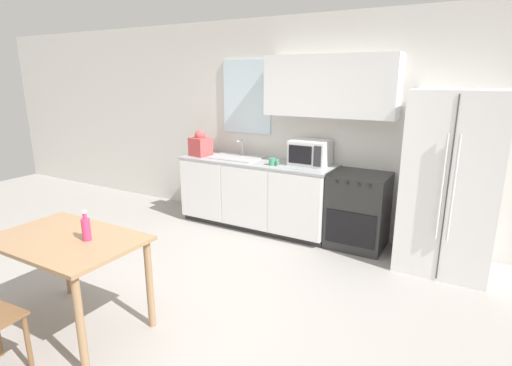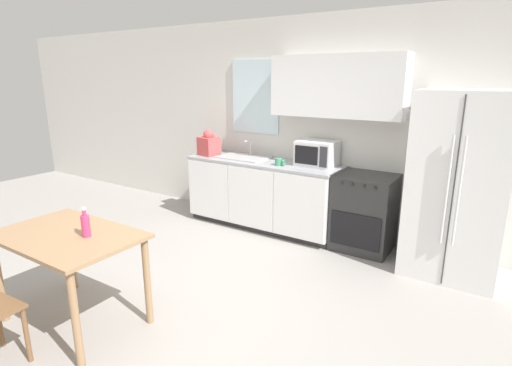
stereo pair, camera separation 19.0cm
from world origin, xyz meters
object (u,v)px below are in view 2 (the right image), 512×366
at_px(dining_table, 69,248).
at_px(drink_bottle, 86,225).
at_px(refrigerator, 458,185).
at_px(microwave, 317,153).
at_px(oven_range, 364,212).
at_px(coffee_mug, 279,162).

distance_m(dining_table, drink_bottle, 0.28).
relative_size(refrigerator, microwave, 4.03).
bearing_deg(microwave, refrigerator, -5.87).
bearing_deg(refrigerator, oven_range, 174.75).
distance_m(microwave, dining_table, 2.95).
relative_size(oven_range, coffee_mug, 6.83).
distance_m(microwave, coffee_mug, 0.47).
xyz_separation_m(oven_range, microwave, (-0.66, 0.08, 0.62)).
bearing_deg(microwave, drink_bottle, -103.55).
distance_m(oven_range, microwave, 0.91).
height_order(coffee_mug, drink_bottle, drink_bottle).
height_order(dining_table, drink_bottle, drink_bottle).
relative_size(dining_table, drink_bottle, 4.95).
bearing_deg(drink_bottle, microwave, 76.45).
height_order(microwave, dining_table, microwave).
distance_m(refrigerator, drink_bottle, 3.44).
relative_size(refrigerator, dining_table, 1.60).
bearing_deg(dining_table, refrigerator, 47.21).
height_order(oven_range, drink_bottle, drink_bottle).
xyz_separation_m(oven_range, drink_bottle, (-1.32, -2.67, 0.43)).
bearing_deg(refrigerator, coffee_mug, -177.44).
bearing_deg(oven_range, refrigerator, -5.25).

